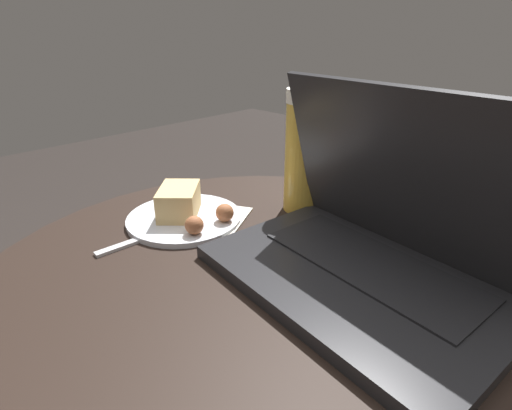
# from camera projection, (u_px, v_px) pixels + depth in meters

# --- Properties ---
(table) EXTENTS (0.76, 0.76, 0.58)m
(table) POSITION_uv_depth(u_px,v_px,m) (262.00, 362.00, 0.58)
(table) COLOR #515156
(table) RESTS_ON ground_plane
(napkin) EXTENTS (0.20, 0.18, 0.00)m
(napkin) POSITION_uv_depth(u_px,v_px,m) (195.00, 217.00, 0.67)
(napkin) COLOR silver
(napkin) RESTS_ON table
(laptop) EXTENTS (0.39, 0.28, 0.24)m
(laptop) POSITION_uv_depth(u_px,v_px,m) (370.00, 245.00, 0.49)
(laptop) COLOR #232326
(laptop) RESTS_ON table
(beer_glass) EXTENTS (0.07, 0.07, 0.21)m
(beer_glass) POSITION_uv_depth(u_px,v_px,m) (304.00, 152.00, 0.67)
(beer_glass) COLOR gold
(beer_glass) RESTS_ON table
(snack_plate) EXTENTS (0.19, 0.19, 0.06)m
(snack_plate) POSITION_uv_depth(u_px,v_px,m) (184.00, 211.00, 0.66)
(snack_plate) COLOR silver
(snack_plate) RESTS_ON table
(fork) EXTENTS (0.03, 0.19, 0.00)m
(fork) POSITION_uv_depth(u_px,v_px,m) (163.00, 231.00, 0.63)
(fork) COLOR silver
(fork) RESTS_ON table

